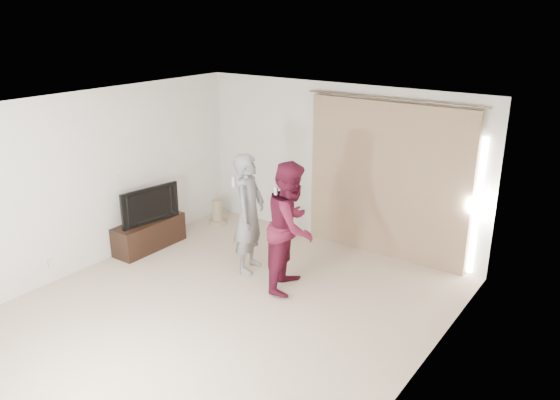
% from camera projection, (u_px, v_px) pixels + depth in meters
% --- Properties ---
extents(floor, '(5.50, 5.50, 0.00)m').
position_uv_depth(floor, '(228.00, 308.00, 7.07)').
color(floor, '#C8AF96').
rests_on(floor, ground).
extents(wall_back, '(5.00, 0.04, 2.60)m').
position_uv_depth(wall_back, '(337.00, 165.00, 8.76)').
color(wall_back, silver).
rests_on(wall_back, ground).
extents(wall_left, '(0.04, 5.50, 2.60)m').
position_uv_depth(wall_left, '(96.00, 179.00, 8.01)').
color(wall_left, silver).
rests_on(wall_left, ground).
extents(ceiling, '(5.00, 5.50, 0.01)m').
position_uv_depth(ceiling, '(221.00, 107.00, 6.22)').
color(ceiling, white).
rests_on(ceiling, wall_back).
extents(curtain, '(2.80, 0.11, 2.46)m').
position_uv_depth(curtain, '(387.00, 181.00, 8.24)').
color(curtain, tan).
rests_on(curtain, ground).
extents(tv_console, '(0.42, 1.22, 0.47)m').
position_uv_depth(tv_console, '(149.00, 234.00, 8.78)').
color(tv_console, black).
rests_on(tv_console, ground).
extents(tv, '(0.30, 1.02, 0.58)m').
position_uv_depth(tv, '(147.00, 204.00, 8.61)').
color(tv, black).
rests_on(tv, tv_console).
extents(scratching_post, '(0.33, 0.33, 0.44)m').
position_uv_depth(scratching_post, '(218.00, 213.00, 9.83)').
color(scratching_post, tan).
rests_on(scratching_post, ground).
extents(person_man, '(0.59, 0.74, 1.77)m').
position_uv_depth(person_man, '(249.00, 213.00, 7.84)').
color(person_man, slate).
rests_on(person_man, ground).
extents(person_woman, '(0.90, 1.03, 1.80)m').
position_uv_depth(person_woman, '(291.00, 226.00, 7.33)').
color(person_woman, '#521126').
rests_on(person_woman, ground).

